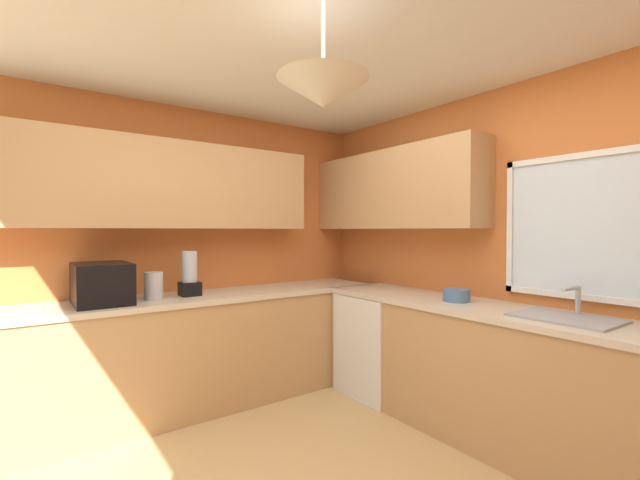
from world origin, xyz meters
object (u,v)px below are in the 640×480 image
at_px(dishwasher, 381,344).
at_px(sink_assembly, 566,317).
at_px(kettle, 154,286).
at_px(bowl, 456,295).
at_px(blender_appliance, 190,276).
at_px(microwave, 102,283).

distance_m(dishwasher, sink_assembly, 1.59).
height_order(kettle, sink_assembly, kettle).
bearing_deg(bowl, sink_assembly, 0.54).
distance_m(dishwasher, blender_appliance, 1.74).
height_order(microwave, sink_assembly, microwave).
bearing_deg(dishwasher, bowl, 2.27).
bearing_deg(microwave, dishwasher, 72.62).
height_order(dishwasher, microwave, microwave).
height_order(sink_assembly, bowl, sink_assembly).
xyz_separation_m(kettle, blender_appliance, (-0.02, 0.28, 0.06)).
relative_size(dishwasher, sink_assembly, 1.60).
distance_m(kettle, sink_assembly, 2.81).
relative_size(sink_assembly, blender_appliance, 1.51).
relative_size(microwave, kettle, 2.30).
xyz_separation_m(sink_assembly, blender_appliance, (-2.17, -1.52, 0.15)).
bearing_deg(blender_appliance, microwave, -90.00).
bearing_deg(blender_appliance, bowl, 46.80).
distance_m(sink_assembly, bowl, 0.76).
relative_size(microwave, sink_assembly, 0.89).
bearing_deg(sink_assembly, blender_appliance, -145.11).
xyz_separation_m(dishwasher, bowl, (0.76, 0.03, 0.52)).
bearing_deg(sink_assembly, bowl, -179.46).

